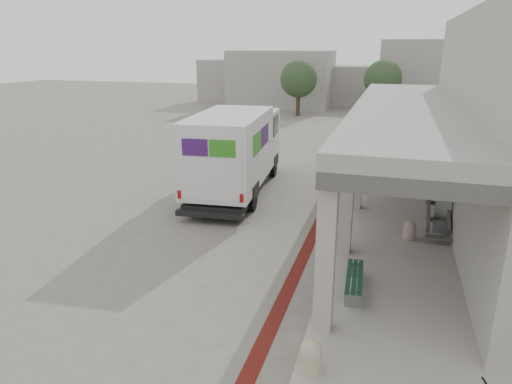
% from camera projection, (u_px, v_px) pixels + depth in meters
% --- Properties ---
extents(ground, '(120.00, 120.00, 0.00)m').
position_uv_depth(ground, '(270.00, 253.00, 13.56)').
color(ground, '#676258').
rests_on(ground, ground).
extents(bike_lane_stripe, '(0.35, 40.00, 0.01)m').
position_uv_depth(bike_lane_stripe, '(315.00, 232.00, 15.10)').
color(bike_lane_stripe, '#551611').
rests_on(bike_lane_stripe, ground).
extents(sidewalk, '(4.40, 28.00, 0.12)m').
position_uv_depth(sidewalk, '(411.00, 269.00, 12.44)').
color(sidewalk, '#9B968B').
rests_on(sidewalk, ground).
extents(transit_building, '(7.60, 17.00, 7.00)m').
position_uv_depth(transit_building, '(511.00, 126.00, 14.75)').
color(transit_building, gray).
rests_on(transit_building, ground).
extents(distant_backdrop, '(28.00, 10.00, 6.50)m').
position_uv_depth(distant_backdrop, '(335.00, 79.00, 46.25)').
color(distant_backdrop, gray).
rests_on(distant_backdrop, ground).
extents(tree_left, '(3.20, 3.20, 4.80)m').
position_uv_depth(tree_left, '(299.00, 79.00, 39.51)').
color(tree_left, '#38281C').
rests_on(tree_left, ground).
extents(tree_mid, '(3.20, 3.20, 4.80)m').
position_uv_depth(tree_mid, '(383.00, 79.00, 39.41)').
color(tree_mid, '#38281C').
rests_on(tree_mid, ground).
extents(tree_right, '(3.20, 3.20, 4.80)m').
position_uv_depth(tree_right, '(486.00, 82.00, 36.30)').
color(tree_right, '#38281C').
rests_on(tree_right, ground).
extents(fedex_truck, '(3.19, 8.18, 3.41)m').
position_uv_depth(fedex_truck, '(236.00, 150.00, 18.74)').
color(fedex_truck, black).
rests_on(fedex_truck, ground).
extents(bench, '(0.48, 1.82, 0.42)m').
position_uv_depth(bench, '(354.00, 280.00, 11.14)').
color(bench, slate).
rests_on(bench, sidewalk).
extents(bollard_near, '(0.43, 0.43, 0.64)m').
position_uv_depth(bollard_near, '(311.00, 356.00, 8.36)').
color(bollard_near, tan).
rests_on(bollard_near, sidewalk).
extents(bollard_far, '(0.39, 0.39, 0.58)m').
position_uv_depth(bollard_far, '(410.00, 230.00, 14.21)').
color(bollard_far, gray).
rests_on(bollard_far, sidewalk).
extents(utility_cabinet, '(0.63, 0.75, 1.10)m').
position_uv_depth(utility_cabinet, '(444.00, 215.00, 14.75)').
color(utility_cabinet, gray).
rests_on(utility_cabinet, sidewalk).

